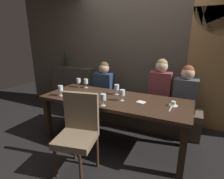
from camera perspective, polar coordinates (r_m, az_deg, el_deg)
ground at (r=2.98m, az=0.67°, el=-16.41°), size 9.00×9.00×0.00m
back_wall_tiled at (r=3.65m, az=9.12°, el=14.44°), size 6.00×0.12×3.00m
arched_door at (r=3.44m, az=31.03°, el=10.00°), size 0.90×0.05×2.55m
back_counter at (r=4.36m, az=-12.14°, el=0.91°), size 1.10×0.28×0.95m
dining_table at (r=2.68m, az=0.72°, el=-4.60°), size 2.20×0.84×0.74m
banquette_bench at (r=3.44m, az=5.64°, el=-7.40°), size 2.50×0.44×0.45m
chair_near_side at (r=2.22m, az=-10.85°, el=-12.25°), size 0.52×0.52×0.98m
diner_redhead at (r=3.46m, az=-2.58°, el=2.66°), size 0.36×0.24×0.73m
diner_bearded at (r=3.09m, az=15.33°, el=1.47°), size 0.36×0.24×0.84m
diner_far_end at (r=3.08m, az=22.78°, el=-0.11°), size 0.36×0.24×0.75m
wine_bottle_dark_red at (r=4.36m, az=-14.85°, el=8.72°), size 0.08×0.08×0.33m
wine_glass_near_left at (r=2.79m, az=1.53°, el=0.66°), size 0.08×0.08×0.16m
wine_glass_end_left at (r=2.33m, az=-2.87°, el=-2.55°), size 0.08×0.08×0.16m
wine_glass_far_right at (r=2.51m, az=3.34°, el=-1.12°), size 0.08×0.08×0.16m
wine_glass_center_back at (r=2.84m, az=-16.31°, el=0.22°), size 0.08×0.08×0.16m
wine_glass_near_right at (r=3.20m, az=-8.45°, el=2.59°), size 0.08×0.08×0.16m
wine_glass_center_front at (r=3.26m, az=-10.78°, el=2.72°), size 0.08×0.08×0.16m
espresso_cup at (r=2.49m, az=19.20°, el=-4.44°), size 0.12×0.12×0.06m
fork_on_table at (r=2.36m, az=18.36°, el=-6.06°), size 0.02×0.17×0.01m
folded_napkin at (r=2.51m, az=9.35°, el=-4.07°), size 0.13×0.13×0.01m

